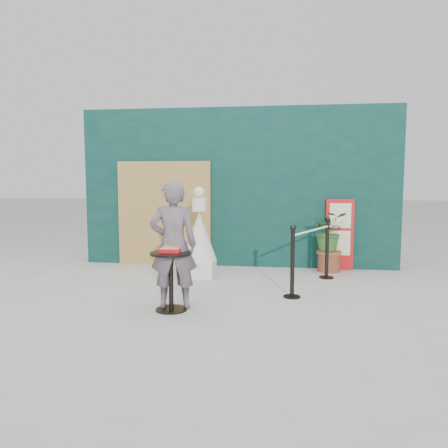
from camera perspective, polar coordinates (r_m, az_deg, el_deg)
ground at (r=5.52m, az=-1.72°, el=-11.68°), size 60.00×60.00×0.00m
back_wall at (r=8.38m, az=1.81°, el=4.77°), size 6.00×0.30×3.00m
bamboo_fence at (r=8.47m, az=-7.82°, el=1.34°), size 1.80×0.08×2.00m
woman at (r=5.63m, az=-6.63°, el=-2.72°), size 0.66×0.49×1.65m
menu_board at (r=8.27m, az=14.85°, el=-1.35°), size 0.50×0.07×1.30m
statue at (r=7.45m, az=-3.25°, el=-2.12°), size 0.60×0.60×1.54m
cafe_table at (r=5.59m, az=-6.95°, el=-6.22°), size 0.52×0.52×0.75m
food_basket at (r=5.54m, az=-6.96°, el=-3.29°), size 0.26×0.19×0.11m
planter at (r=8.04m, az=13.58°, el=-1.64°), size 0.64×0.56×1.09m
stanchion_barrier at (r=6.87m, az=11.33°, el=-4.04°), size 0.84×1.54×1.03m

